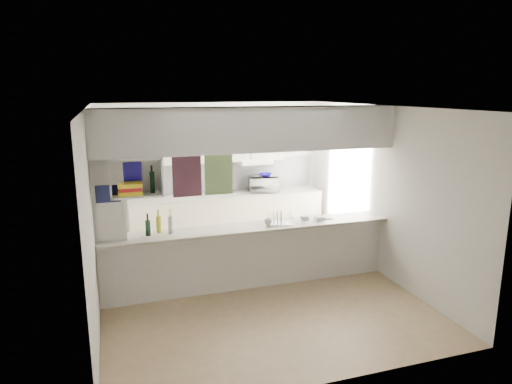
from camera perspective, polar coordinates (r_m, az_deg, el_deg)
name	(u,v)px	position (r m, az deg, el deg)	size (l,w,h in m)	color
floor	(251,286)	(6.85, -0.67, -11.69)	(4.80, 4.80, 0.00)	#927955
ceiling	(250,107)	(6.24, -0.73, 10.60)	(4.80, 4.80, 0.00)	white
wall_back	(213,172)	(8.70, -5.40, 2.52)	(4.20, 4.20, 0.00)	silver
wall_left	(93,213)	(6.16, -19.73, -2.43)	(4.80, 4.80, 0.00)	silver
wall_right	(380,191)	(7.31, 15.23, 0.17)	(4.80, 4.80, 0.00)	silver
servery_partition	(238,176)	(6.30, -2.22, 2.00)	(4.20, 0.50, 2.60)	silver
cubby_shelf	(134,179)	(6.01, -14.96, 1.55)	(0.65, 0.35, 0.50)	white
kitchen_run	(225,199)	(8.58, -3.90, -0.84)	(3.60, 0.63, 2.24)	beige
microwave	(264,184)	(8.67, 0.98, 0.97)	(0.54, 0.36, 0.30)	white
bowl	(265,175)	(8.65, 1.19, 2.15)	(0.24, 0.24, 0.06)	#170E9D
dish_rack	(280,218)	(6.65, 2.99, -3.29)	(0.43, 0.37, 0.20)	silver
cup	(268,222)	(6.53, 1.51, -3.76)	(0.11, 0.11, 0.09)	white
wine_bottles	(160,225)	(6.29, -11.96, -4.07)	(0.37, 0.15, 0.33)	black
plastic_tubs	(311,218)	(6.87, 6.92, -3.25)	(0.49, 0.21, 0.07)	silver
utensil_jar	(224,190)	(8.55, -3.99, 0.27)	(0.10, 0.10, 0.15)	black
knife_block	(221,188)	(8.56, -4.43, 0.51)	(0.11, 0.09, 0.22)	brown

